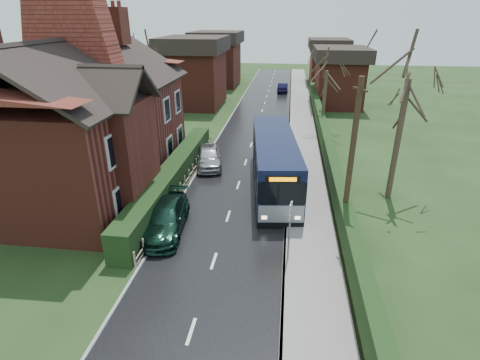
# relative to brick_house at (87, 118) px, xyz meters

# --- Properties ---
(ground) EXTENTS (140.00, 140.00, 0.00)m
(ground) POSITION_rel_brick_house_xyz_m (8.73, -4.78, -4.38)
(ground) COLOR #2C4B20
(ground) RESTS_ON ground
(road) EXTENTS (6.00, 100.00, 0.02)m
(road) POSITION_rel_brick_house_xyz_m (8.73, 5.22, -4.37)
(road) COLOR black
(road) RESTS_ON ground
(pavement) EXTENTS (2.50, 100.00, 0.14)m
(pavement) POSITION_rel_brick_house_xyz_m (12.98, 5.22, -4.31)
(pavement) COLOR slate
(pavement) RESTS_ON ground
(kerb_right) EXTENTS (0.12, 100.00, 0.14)m
(kerb_right) POSITION_rel_brick_house_xyz_m (11.78, 5.22, -4.31)
(kerb_right) COLOR gray
(kerb_right) RESTS_ON ground
(kerb_left) EXTENTS (0.12, 100.00, 0.10)m
(kerb_left) POSITION_rel_brick_house_xyz_m (5.68, 5.22, -4.33)
(kerb_left) COLOR gray
(kerb_left) RESTS_ON ground
(front_hedge) EXTENTS (1.20, 16.00, 1.60)m
(front_hedge) POSITION_rel_brick_house_xyz_m (4.83, 0.22, -3.58)
(front_hedge) COLOR black
(front_hedge) RESTS_ON ground
(picket_fence) EXTENTS (0.10, 16.00, 0.90)m
(picket_fence) POSITION_rel_brick_house_xyz_m (5.58, 0.22, -3.93)
(picket_fence) COLOR gray
(picket_fence) RESTS_ON ground
(right_wall_hedge) EXTENTS (0.60, 50.00, 1.80)m
(right_wall_hedge) POSITION_rel_brick_house_xyz_m (14.53, 5.22, -3.36)
(right_wall_hedge) COLOR maroon
(right_wall_hedge) RESTS_ON ground
(brick_house) EXTENTS (9.30, 14.60, 10.30)m
(brick_house) POSITION_rel_brick_house_xyz_m (0.00, 0.00, 0.00)
(brick_house) COLOR maroon
(brick_house) RESTS_ON ground
(bus) EXTENTS (3.57, 10.63, 3.17)m
(bus) POSITION_rel_brick_house_xyz_m (10.94, 1.43, -2.80)
(bus) COLOR black
(bus) RESTS_ON ground
(car_silver) EXTENTS (2.65, 4.51, 1.44)m
(car_silver) POSITION_rel_brick_house_xyz_m (6.22, 4.22, -3.66)
(car_silver) COLOR #B9B8BD
(car_silver) RESTS_ON ground
(car_green) EXTENTS (2.43, 5.03, 1.41)m
(car_green) POSITION_rel_brick_house_xyz_m (5.83, -4.56, -3.67)
(car_green) COLOR black
(car_green) RESTS_ON ground
(car_distant) EXTENTS (1.45, 3.87, 1.26)m
(car_distant) POSITION_rel_brick_house_xyz_m (10.73, 32.54, -3.74)
(car_distant) COLOR black
(car_distant) RESTS_ON ground
(bus_stop_sign) EXTENTS (0.14, 0.44, 2.90)m
(bus_stop_sign) POSITION_rel_brick_house_xyz_m (11.93, -6.35, -2.47)
(bus_stop_sign) COLOR slate
(bus_stop_sign) RESTS_ON ground
(telegraph_pole) EXTENTS (0.49, 0.92, 7.58)m
(telegraph_pole) POSITION_rel_brick_house_xyz_m (14.53, -3.81, -0.54)
(telegraph_pole) COLOR black
(telegraph_pole) RESTS_ON ground
(tree_right_near) EXTENTS (4.52, 4.52, 9.75)m
(tree_right_near) POSITION_rel_brick_house_xyz_m (17.73, 0.79, 2.91)
(tree_right_near) COLOR #3B2C23
(tree_right_near) RESTS_ON ground
(tree_right_far) EXTENTS (4.02, 4.02, 7.77)m
(tree_right_far) POSITION_rel_brick_house_xyz_m (14.73, 13.84, 1.43)
(tree_right_far) COLOR #3A2F22
(tree_right_far) RESTS_ON ground
(tree_house_side) EXTENTS (4.04, 4.04, 9.19)m
(tree_house_side) POSITION_rel_brick_house_xyz_m (-0.84, 12.88, 2.49)
(tree_house_side) COLOR #382D21
(tree_house_side) RESTS_ON ground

